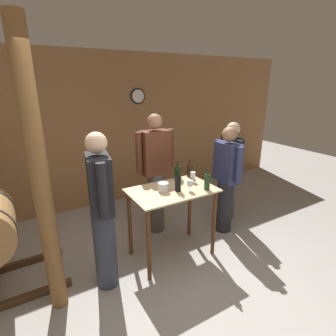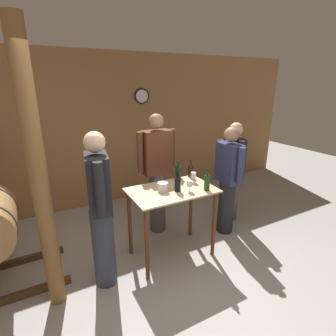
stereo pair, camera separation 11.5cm
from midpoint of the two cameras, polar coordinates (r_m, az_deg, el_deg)
name	(u,v)px [view 2 (the right image)]	position (r m, az deg, el deg)	size (l,w,h in m)	color
ground_plane	(192,303)	(3.09, 6.40, -27.20)	(14.00, 14.00, 0.00)	#9E9993
back_wall	(107,131)	(4.84, -12.54, 7.82)	(8.40, 0.08, 2.70)	#996B42
tasting_table	(172,204)	(3.31, 1.83, -7.81)	(1.06, 0.66, 0.93)	#D1B284
wooden_post	(39,181)	(2.60, -25.10, -2.51)	(0.16, 0.16, 2.70)	brown
wine_bottle_far_left	(178,183)	(3.15, 3.16, -3.37)	(0.07, 0.07, 0.27)	black
wine_bottle_left	(178,173)	(3.51, 3.19, -1.05)	(0.08, 0.08, 0.26)	black
wine_bottle_center	(207,182)	(3.22, 9.50, -3.01)	(0.07, 0.07, 0.27)	#193819
wine_bottle_right	(191,170)	(3.64, 5.89, -0.45)	(0.07, 0.07, 0.25)	black
wine_glass_near_left	(190,184)	(3.15, 5.78, -3.44)	(0.07, 0.07, 0.14)	silver
wine_glass_near_center	(193,175)	(3.44, 6.52, -1.57)	(0.07, 0.07, 0.14)	silver
ice_bucket	(163,187)	(3.16, -0.10, -4.17)	(0.13, 0.13, 0.11)	silver
person_host	(157,172)	(3.80, -1.57, -0.85)	(0.59, 0.24, 1.78)	#4C4742
person_visitor_with_scarf	(228,179)	(3.91, 13.76, -2.41)	(0.25, 0.59, 1.61)	#232328
person_visitor_bearded	(100,209)	(2.84, -13.37, -8.73)	(0.29, 0.58, 1.75)	#333847
person_visitor_near_door	(233,170)	(4.33, 14.67, -0.45)	(0.34, 0.56, 1.61)	#4C4742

